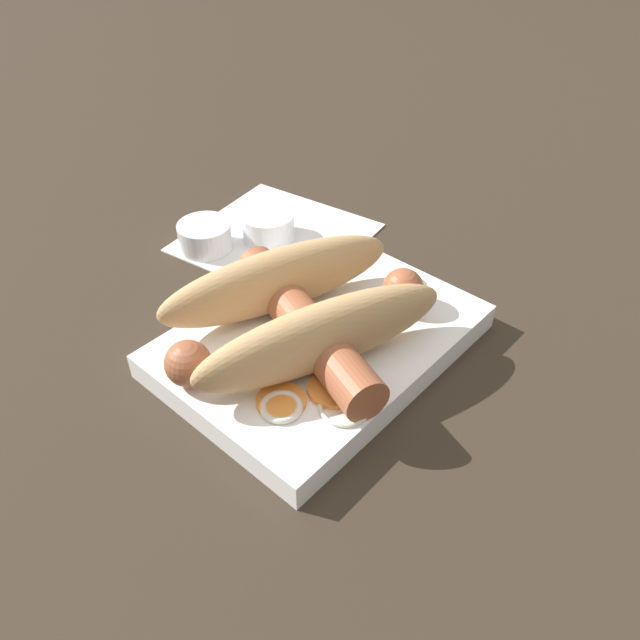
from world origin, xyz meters
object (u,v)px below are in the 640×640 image
(food_tray, at_px, (320,340))
(condiment_cup_far, at_px, (205,238))
(bread_roll, at_px, (299,306))
(sausage, at_px, (303,323))
(condiment_cup_near, at_px, (268,228))

(food_tray, relative_size, condiment_cup_far, 4.56)
(bread_roll, bearing_deg, condiment_cup_far, -105.61)
(food_tray, xyz_separation_m, sausage, (0.02, -0.00, 0.03))
(bread_roll, xyz_separation_m, sausage, (0.00, 0.01, -0.01))
(condiment_cup_near, distance_m, condiment_cup_far, 0.06)
(condiment_cup_near, xyz_separation_m, condiment_cup_far, (0.05, -0.03, 0.00))
(bread_roll, bearing_deg, food_tray, 146.16)
(food_tray, distance_m, bread_roll, 0.04)
(condiment_cup_far, bearing_deg, condiment_cup_near, 149.24)
(food_tray, height_order, condiment_cup_near, condiment_cup_near)
(food_tray, height_order, condiment_cup_far, condiment_cup_far)
(food_tray, relative_size, sausage, 1.17)
(sausage, bearing_deg, condiment_cup_far, -106.09)
(food_tray, bearing_deg, sausage, -5.63)
(bread_roll, distance_m, condiment_cup_near, 0.17)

